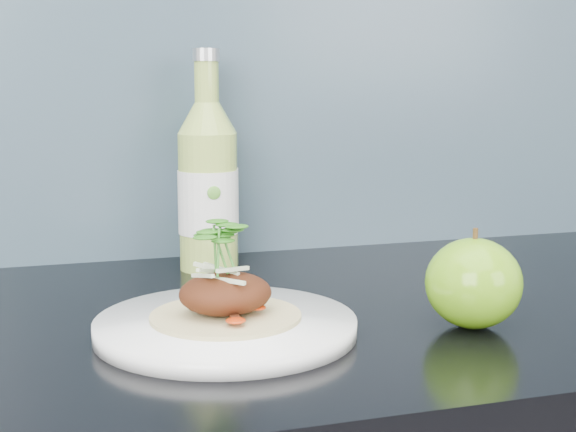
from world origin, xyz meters
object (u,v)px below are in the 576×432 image
at_px(cider_bottle_right, 209,185).
at_px(green_apple, 473,283).
at_px(cider_bottle_left, 208,187).
at_px(dinner_plate, 226,326).

bearing_deg(cider_bottle_right, green_apple, -78.23).
bearing_deg(green_apple, cider_bottle_left, 120.83).
height_order(cider_bottle_left, cider_bottle_right, same).
xyz_separation_m(dinner_plate, green_apple, (0.23, -0.05, 0.04)).
height_order(green_apple, cider_bottle_right, cider_bottle_right).
bearing_deg(dinner_plate, cider_bottle_left, 81.63).
xyz_separation_m(dinner_plate, cider_bottle_left, (0.04, 0.28, 0.10)).
relative_size(dinner_plate, green_apple, 2.78).
bearing_deg(cider_bottle_left, green_apple, -54.21).
bearing_deg(green_apple, cider_bottle_right, 118.40).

